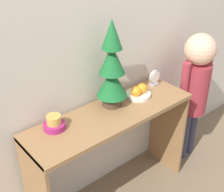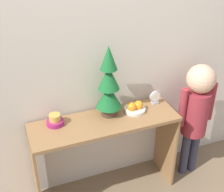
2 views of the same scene
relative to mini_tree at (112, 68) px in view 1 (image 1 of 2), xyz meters
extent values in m
cube|color=beige|center=(-0.07, 0.16, 0.18)|extent=(7.00, 0.05, 2.50)
cube|color=olive|center=(-0.07, -0.08, -0.30)|extent=(1.22, 0.39, 0.03)
cube|color=olive|center=(0.54, -0.08, -0.67)|extent=(0.02, 0.36, 0.79)
cylinder|color=#4C3828|center=(0.00, 0.00, -0.26)|extent=(0.14, 0.14, 0.05)
cylinder|color=brown|center=(0.00, 0.00, -0.21)|extent=(0.02, 0.02, 0.04)
cone|color=#19662D|center=(0.00, 0.00, -0.11)|extent=(0.21, 0.21, 0.19)
cone|color=#19662D|center=(0.00, 0.00, 0.06)|extent=(0.17, 0.17, 0.19)
cone|color=#19662D|center=(0.00, 0.00, 0.23)|extent=(0.13, 0.13, 0.19)
sphere|color=gold|center=(0.01, 0.04, 0.10)|extent=(0.04, 0.04, 0.04)
sphere|color=gold|center=(0.02, 0.03, 0.00)|extent=(0.04, 0.04, 0.04)
sphere|color=gold|center=(0.06, -0.01, -0.04)|extent=(0.04, 0.04, 0.04)
cylinder|color=silver|center=(0.22, -0.04, -0.27)|extent=(0.18, 0.18, 0.03)
sphere|color=orange|center=(0.25, -0.04, -0.23)|extent=(0.08, 0.08, 0.08)
sphere|color=orange|center=(0.19, -0.04, -0.23)|extent=(0.08, 0.08, 0.08)
cylinder|color=#9E2366|center=(-0.45, 0.01, -0.26)|extent=(0.14, 0.14, 0.04)
cylinder|color=gold|center=(-0.45, 0.01, -0.21)|extent=(0.09, 0.09, 0.05)
cube|color=#B2B2B7|center=(0.44, 0.01, -0.27)|extent=(0.06, 0.04, 0.02)
cylinder|color=#B2B2B7|center=(0.44, 0.01, -0.21)|extent=(0.10, 0.02, 0.10)
cylinder|color=white|center=(0.44, 0.00, -0.21)|extent=(0.09, 0.00, 0.09)
cylinder|color=#38384C|center=(0.73, -0.13, -0.83)|extent=(0.08, 0.08, 0.48)
cylinder|color=#38384C|center=(0.84, -0.13, -0.83)|extent=(0.08, 0.08, 0.48)
cylinder|color=#992D38|center=(0.78, -0.13, -0.37)|extent=(0.23, 0.23, 0.43)
sphere|color=#E0B28E|center=(0.78, -0.13, -0.03)|extent=(0.25, 0.25, 0.25)
cylinder|color=#992D38|center=(0.64, -0.13, -0.29)|extent=(0.06, 0.06, 0.37)
cylinder|color=#992D38|center=(0.93, -0.13, -0.29)|extent=(0.06, 0.06, 0.37)
camera|label=1|loc=(-1.18, -1.41, 0.86)|focal=50.00mm
camera|label=2|loc=(-0.76, -2.03, 1.17)|focal=50.00mm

